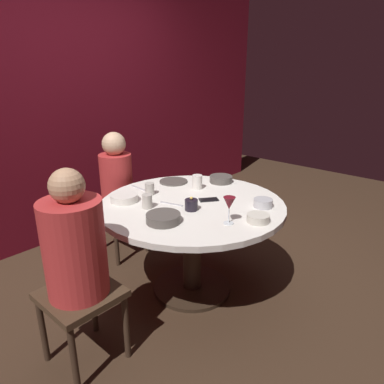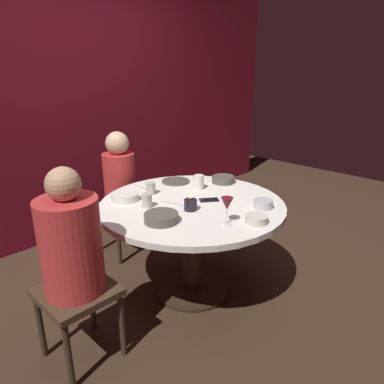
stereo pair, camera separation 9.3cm
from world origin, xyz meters
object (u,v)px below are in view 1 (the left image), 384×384
Objects in this scene: cell_phone at (209,200)px; cup_near_candle at (197,182)px; wine_glass at (229,204)px; bowl_serving_large at (263,203)px; bowl_small_white at (163,218)px; seated_diner_back at (117,181)px; candle_holder at (191,205)px; bowl_salad_center at (221,179)px; seated_diner_left at (75,251)px; bowl_rice_portion at (258,218)px; cup_by_right_diner at (147,201)px; dinner_plate at (173,181)px; bowl_sauce_side at (124,198)px; dining_table at (192,221)px; cup_by_left_diner at (150,189)px.

cell_phone is 0.28m from cup_near_candle.
wine_glass is 0.40m from bowl_serving_large.
seated_diner_back is at bearing 69.19° from bowl_small_white.
bowl_salad_center is at bearing 19.62° from candle_holder.
cell_phone is at bearing -3.33° from seated_diner_left.
seated_diner_left is 8.97× the size of bowl_serving_large.
bowl_rice_portion is at bearing -72.94° from candle_holder.
cup_by_right_diner reaches higher than bowl_small_white.
bowl_rice_portion reaches higher than dinner_plate.
bowl_rice_portion is 1.27× the size of cup_near_candle.
bowl_sauce_side is at bearing 97.15° from cup_by_right_diner.
bowl_small_white is (0.57, -0.09, 0.03)m from seated_diner_left.
cup_by_right_diner is (-0.17, 0.25, 0.01)m from candle_holder.
bowl_salad_center is (0.51, 0.13, 0.18)m from dining_table.
candle_holder is at bearing -140.15° from dining_table.
bowl_sauce_side is (-0.58, 0.81, -0.00)m from bowl_serving_large.
candle_holder is (0.83, -0.09, 0.04)m from seated_diner_left.
seated_diner_back is 6.46× the size of wine_glass.
wine_glass is at bearing -139.36° from bowl_salad_center.
cup_near_candle is 1.25× the size of cup_by_left_diner.
bowl_rice_portion is at bearing -102.76° from dinner_plate.
dining_table is at bearing 0.00° from seated_diner_back.
seated_diner_left is 8.48× the size of cell_phone.
candle_holder is at bearing 138.11° from bowl_serving_large.
dinner_plate is at bearing 131.95° from bowl_salad_center.
bowl_salad_center is at bearing -20.32° from cup_by_left_diner.
dining_table is 13.71× the size of cup_by_right_diner.
dinner_plate is 1.79× the size of bowl_serving_large.
cup_near_candle reaches higher than bowl_rice_portion.
bowl_salad_center reaches higher than dining_table.
dinner_plate is 0.35m from cup_by_left_diner.
bowl_small_white is (-0.89, -0.22, 0.00)m from bowl_salad_center.
cup_by_right_diner reaches higher than dining_table.
bowl_serving_large is (0.37, -0.34, -0.01)m from candle_holder.
bowl_sauce_side reaches higher than bowl_rice_portion.
cup_near_candle is (-0.01, 0.60, 0.03)m from bowl_serving_large.
seated_diner_left reaches higher than wine_glass.
bowl_sauce_side is (-0.19, 0.80, -0.10)m from wine_glass.
dinner_plate is 1.24× the size of bowl_salad_center.
cup_near_candle reaches higher than bowl_serving_large.
bowl_salad_center is (0.27, -0.30, 0.02)m from dinner_plate.
bowl_sauce_side is (0.63, 0.38, 0.03)m from seated_diner_left.
seated_diner_back is 5.95× the size of bowl_salad_center.
seated_diner_back is at bearing 91.12° from bowl_rice_portion.
wine_glass is 0.93m from dinner_plate.
bowl_salad_center is 1.33× the size of bowl_rice_portion.
cup_by_left_diner is (-0.35, 0.78, 0.02)m from bowl_serving_large.
bowl_salad_center reaches higher than bowl_rice_portion.
dinner_plate is at bearing 40.09° from bowl_small_white.
candle_holder is at bearing -124.27° from dinner_plate.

